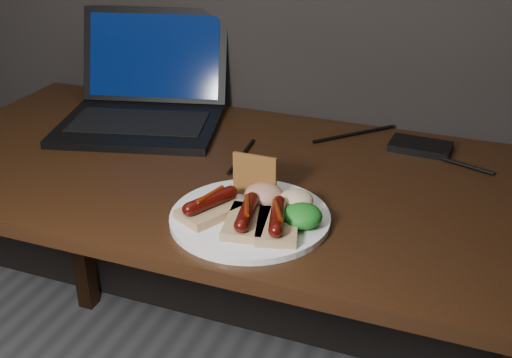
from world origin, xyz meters
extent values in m
cube|color=#311D0C|center=(0.00, 1.38, 0.73)|extent=(1.40, 0.70, 0.03)
cube|color=#311D0C|center=(-0.65, 1.68, 0.36)|extent=(0.05, 0.05, 0.72)
cube|color=black|center=(-0.29, 1.51, 0.76)|extent=(0.43, 0.37, 0.02)
cube|color=black|center=(-0.29, 1.51, 0.77)|extent=(0.35, 0.23, 0.00)
cube|color=black|center=(-0.33, 1.68, 0.88)|extent=(0.39, 0.18, 0.23)
cube|color=#06193F|center=(-0.33, 1.68, 0.88)|extent=(0.34, 0.16, 0.20)
cube|color=black|center=(0.36, 1.63, 0.76)|extent=(0.14, 0.09, 0.02)
cylinder|color=black|center=(0.01, 1.44, 0.75)|extent=(0.02, 0.18, 0.01)
cylinder|color=black|center=(0.20, 1.65, 0.75)|extent=(0.16, 0.16, 0.01)
cylinder|color=black|center=(0.46, 1.57, 0.75)|extent=(0.13, 0.05, 0.01)
cylinder|color=black|center=(-0.40, 1.51, 0.75)|extent=(0.02, 0.20, 0.01)
cylinder|color=white|center=(0.12, 1.20, 0.76)|extent=(0.35, 0.35, 0.01)
cube|color=tan|center=(0.06, 1.17, 0.77)|extent=(0.11, 0.13, 0.02)
cylinder|color=#480604|center=(0.06, 1.17, 0.79)|extent=(0.06, 0.10, 0.02)
sphere|color=#480604|center=(0.03, 1.13, 0.79)|extent=(0.02, 0.02, 0.02)
sphere|color=#480604|center=(0.08, 1.22, 0.79)|extent=(0.02, 0.02, 0.02)
cylinder|color=#601704|center=(0.06, 1.17, 0.80)|extent=(0.03, 0.07, 0.01)
cube|color=tan|center=(0.13, 1.16, 0.77)|extent=(0.09, 0.13, 0.02)
cylinder|color=#480604|center=(0.13, 1.16, 0.79)|extent=(0.04, 0.10, 0.02)
sphere|color=#480604|center=(0.14, 1.11, 0.79)|extent=(0.03, 0.02, 0.02)
sphere|color=#480604|center=(0.12, 1.21, 0.79)|extent=(0.02, 0.02, 0.02)
cylinder|color=#601704|center=(0.13, 1.16, 0.80)|extent=(0.03, 0.07, 0.01)
cube|color=tan|center=(0.19, 1.16, 0.77)|extent=(0.10, 0.13, 0.02)
cylinder|color=#480604|center=(0.19, 1.16, 0.79)|extent=(0.05, 0.10, 0.02)
sphere|color=#480604|center=(0.20, 1.12, 0.79)|extent=(0.03, 0.02, 0.02)
sphere|color=#480604|center=(0.17, 1.21, 0.79)|extent=(0.03, 0.02, 0.02)
cylinder|color=#601704|center=(0.19, 1.16, 0.80)|extent=(0.04, 0.07, 0.01)
cube|color=#A7682D|center=(0.10, 1.27, 0.80)|extent=(0.09, 0.01, 0.08)
ellipsoid|color=#136314|center=(0.22, 1.20, 0.78)|extent=(0.07, 0.07, 0.04)
ellipsoid|color=#A11012|center=(0.13, 1.24, 0.78)|extent=(0.07, 0.07, 0.04)
ellipsoid|color=beige|center=(0.19, 1.25, 0.78)|extent=(0.06, 0.06, 0.04)
camera|label=1|loc=(0.49, 0.27, 1.34)|focal=45.00mm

